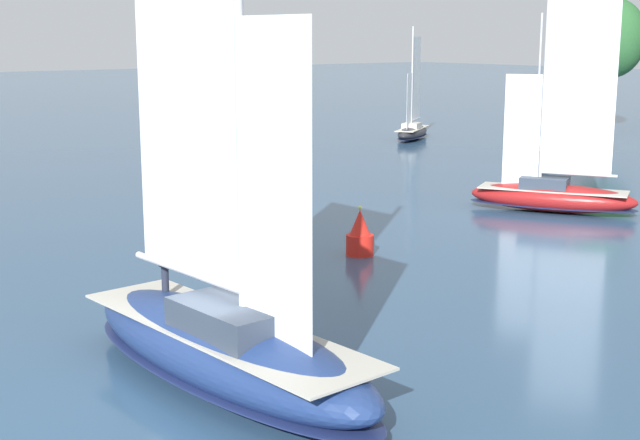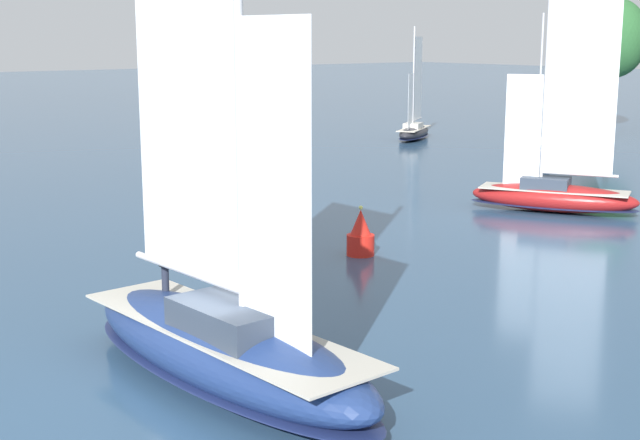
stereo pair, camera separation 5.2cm
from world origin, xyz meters
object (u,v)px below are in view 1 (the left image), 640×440
(sailboat_main, at_px, (224,339))
(channel_buoy, at_px, (360,236))
(sailboat_moored_outer_mooring, at_px, (552,193))
(tree_shore_left, at_px, (613,39))
(sailboat_moored_far_slip, at_px, (535,149))
(sailboat_moored_near_marina, at_px, (413,130))

(sailboat_main, height_order, channel_buoy, sailboat_main)
(sailboat_main, xyz_separation_m, channel_buoy, (-8.10, 11.23, -0.38))
(sailboat_moored_outer_mooring, xyz_separation_m, channel_buoy, (1.05, -13.25, -0.13))
(tree_shore_left, bearing_deg, sailboat_main, -63.13)
(sailboat_moored_far_slip, bearing_deg, sailboat_moored_near_marina, 173.22)
(sailboat_moored_far_slip, bearing_deg, sailboat_main, -60.69)
(sailboat_main, distance_m, channel_buoy, 13.85)
(sailboat_main, relative_size, sailboat_moored_outer_mooring, 1.34)
(sailboat_moored_near_marina, bearing_deg, tree_shore_left, 71.38)
(tree_shore_left, xyz_separation_m, sailboat_moored_far_slip, (8.02, -20.04, -7.55))
(sailboat_moored_far_slip, bearing_deg, sailboat_moored_outer_mooring, -48.72)
(tree_shore_left, xyz_separation_m, sailboat_moored_near_marina, (-6.18, -18.35, -7.45))
(sailboat_moored_near_marina, height_order, channel_buoy, sailboat_moored_near_marina)
(tree_shore_left, relative_size, sailboat_moored_outer_mooring, 1.05)
(sailboat_moored_outer_mooring, height_order, channel_buoy, sailboat_moored_outer_mooring)
(tree_shore_left, height_order, sailboat_moored_outer_mooring, tree_shore_left)
(tree_shore_left, distance_m, sailboat_moored_outer_mooring, 41.00)
(sailboat_moored_near_marina, height_order, sailboat_moored_outer_mooring, sailboat_moored_outer_mooring)
(channel_buoy, bearing_deg, tree_shore_left, 114.53)
(tree_shore_left, height_order, sailboat_main, sailboat_main)
(sailboat_main, height_order, sailboat_moored_far_slip, sailboat_main)
(sailboat_moored_far_slip, xyz_separation_m, sailboat_moored_outer_mooring, (12.76, -14.54, 0.23))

